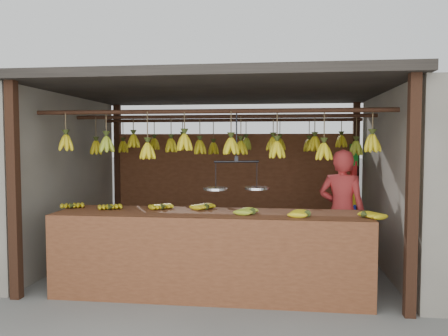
# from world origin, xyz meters

# --- Properties ---
(ground) EXTENTS (80.00, 80.00, 0.00)m
(ground) POSITION_xyz_m (0.00, 0.00, 0.00)
(ground) COLOR #5B5B57
(stall) EXTENTS (4.30, 3.30, 2.40)m
(stall) POSITION_xyz_m (0.00, 0.33, 1.97)
(stall) COLOR black
(stall) RESTS_ON ground
(counter) EXTENTS (3.48, 0.77, 0.96)m
(counter) POSITION_xyz_m (0.02, -1.23, 0.70)
(counter) COLOR brown
(counter) RESTS_ON ground
(hanging_bananas) EXTENTS (3.63, 2.23, 0.40)m
(hanging_bananas) POSITION_xyz_m (0.01, 0.01, 1.62)
(hanging_bananas) COLOR gold
(hanging_bananas) RESTS_ON ground
(balance_scale) EXTENTS (0.71, 0.38, 0.86)m
(balance_scale) POSITION_xyz_m (0.30, -1.00, 1.20)
(balance_scale) COLOR black
(balance_scale) RESTS_ON ground
(vendor) EXTENTS (0.66, 0.53, 1.57)m
(vendor) POSITION_xyz_m (1.55, -0.20, 0.79)
(vendor) COLOR #BF3333
(vendor) RESTS_ON ground
(bag_bundles) EXTENTS (0.08, 0.26, 1.29)m
(bag_bundles) POSITION_xyz_m (1.94, 1.35, 1.00)
(bag_bundles) COLOR #199926
(bag_bundles) RESTS_ON ground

